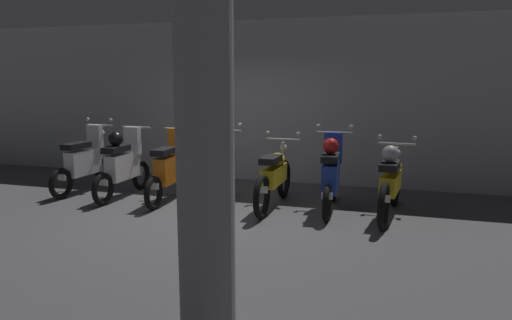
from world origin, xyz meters
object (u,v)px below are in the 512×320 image
object	(u,v)px
motorbike_slot_1	(123,164)
motorbike_slot_2	(170,169)
motorbike_slot_4	(274,176)
motorbike_slot_5	(331,174)
motorbike_slot_0	(85,162)
motorbike_slot_6	(391,182)
support_pillar	(205,144)
motorbike_slot_3	(218,173)

from	to	relation	value
motorbike_slot_1	motorbike_slot_2	size ratio (longest dim) A/B	1.00
motorbike_slot_4	motorbike_slot_5	world-z (taller)	motorbike_slot_5
motorbike_slot_0	motorbike_slot_4	xyz separation A→B (m)	(3.52, -0.07, -0.04)
motorbike_slot_5	motorbike_slot_0	bearing A→B (deg)	179.89
motorbike_slot_6	support_pillar	xyz separation A→B (m)	(-1.25, -3.95, 1.03)
motorbike_slot_1	motorbike_slot_3	xyz separation A→B (m)	(1.76, -0.06, -0.04)
motorbike_slot_0	motorbike_slot_5	xyz separation A→B (m)	(4.40, -0.01, 0.04)
motorbike_slot_5	motorbike_slot_6	world-z (taller)	motorbike_slot_5
motorbike_slot_2	motorbike_slot_3	xyz separation A→B (m)	(0.88, -0.06, 0.00)
motorbike_slot_5	support_pillar	world-z (taller)	support_pillar
motorbike_slot_0	motorbike_slot_4	bearing A→B (deg)	-1.08
motorbike_slot_1	motorbike_slot_5	distance (m)	3.52
motorbike_slot_3	motorbike_slot_6	xyz separation A→B (m)	(2.65, 0.10, 0.00)
motorbike_slot_3	motorbike_slot_5	size ratio (longest dim) A/B	1.00
motorbike_slot_0	motorbike_slot_3	distance (m)	2.64
motorbike_slot_3	support_pillar	distance (m)	4.22
motorbike_slot_3	motorbike_slot_6	distance (m)	2.65
support_pillar	motorbike_slot_6	bearing A→B (deg)	72.49
motorbike_slot_4	motorbike_slot_5	size ratio (longest dim) A/B	1.16
motorbike_slot_1	motorbike_slot_4	size ratio (longest dim) A/B	0.86
motorbike_slot_5	support_pillar	distance (m)	4.19
motorbike_slot_4	motorbike_slot_6	world-z (taller)	same
motorbike_slot_6	support_pillar	world-z (taller)	support_pillar
motorbike_slot_1	motorbike_slot_3	world-z (taller)	motorbike_slot_3
motorbike_slot_0	motorbike_slot_2	bearing A→B (deg)	-4.96
motorbike_slot_2	motorbike_slot_5	xyz separation A→B (m)	(2.64, 0.14, 0.04)
motorbike_slot_1	motorbike_slot_6	size ratio (longest dim) A/B	0.86
motorbike_slot_3	motorbike_slot_4	distance (m)	0.90
motorbike_slot_5	motorbike_slot_6	distance (m)	0.89
motorbike_slot_2	motorbike_slot_5	distance (m)	2.65
motorbike_slot_0	motorbike_slot_5	distance (m)	4.40
motorbike_slot_1	motorbike_slot_5	size ratio (longest dim) A/B	1.00
motorbike_slot_0	support_pillar	distance (m)	5.82
support_pillar	motorbike_slot_3	bearing A→B (deg)	109.97
motorbike_slot_4	support_pillar	size ratio (longest dim) A/B	0.63
motorbike_slot_5	motorbike_slot_6	size ratio (longest dim) A/B	0.86
motorbike_slot_1	support_pillar	size ratio (longest dim) A/B	0.54
motorbike_slot_4	motorbike_slot_6	distance (m)	1.76
motorbike_slot_0	support_pillar	xyz separation A→B (m)	(4.03, -4.07, 1.03)
motorbike_slot_0	motorbike_slot_1	bearing A→B (deg)	-10.34
motorbike_slot_2	motorbike_slot_4	bearing A→B (deg)	2.80
motorbike_slot_2	support_pillar	size ratio (longest dim) A/B	0.54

